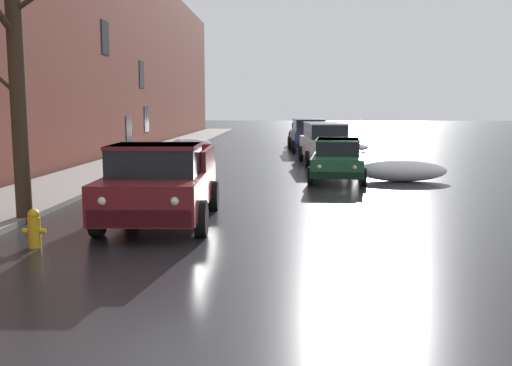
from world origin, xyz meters
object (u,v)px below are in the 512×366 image
sedan_black_queued_behind_truck (303,133)px  fire_hydrant (34,228)px  suv_white_parked_kerbside_mid (325,141)px  suv_darkblue_parked_far_down_block (308,134)px  pickup_truck_maroon_approaching_near_lane (161,183)px  bare_tree_second_along_sidewalk (14,73)px  sedan_green_parked_kerbside_close (338,158)px

sedan_black_queued_behind_truck → fire_hydrant: (-5.77, -28.92, -0.40)m
suv_white_parked_kerbside_mid → suv_darkblue_parked_far_down_block: same height
pickup_truck_maroon_approaching_near_lane → fire_hydrant: bearing=-128.1°
bare_tree_second_along_sidewalk → sedan_green_parked_kerbside_close: size_ratio=1.46×
pickup_truck_maroon_approaching_near_lane → suv_white_parked_kerbside_mid: size_ratio=1.01×
pickup_truck_maroon_approaching_near_lane → fire_hydrant: size_ratio=6.97×
sedan_green_parked_kerbside_close → suv_darkblue_parked_far_down_block: (-0.48, 13.11, 0.24)m
sedan_green_parked_kerbside_close → bare_tree_second_along_sidewalk: bearing=-134.4°
sedan_black_queued_behind_truck → fire_hydrant: bearing=-101.3°
pickup_truck_maroon_approaching_near_lane → sedan_green_parked_kerbside_close: 8.75m
bare_tree_second_along_sidewalk → suv_darkblue_parked_far_down_block: 22.09m
sedan_green_parked_kerbside_close → suv_darkblue_parked_far_down_block: bearing=92.1°
pickup_truck_maroon_approaching_near_lane → sedan_green_parked_kerbside_close: size_ratio=1.13×
suv_darkblue_parked_far_down_block → pickup_truck_maroon_approaching_near_lane: bearing=-101.1°
sedan_green_parked_kerbside_close → suv_darkblue_parked_far_down_block: 13.12m
bare_tree_second_along_sidewalk → sedan_green_parked_kerbside_close: bearing=45.6°
pickup_truck_maroon_approaching_near_lane → sedan_black_queued_behind_truck: size_ratio=1.09×
pickup_truck_maroon_approaching_near_lane → suv_darkblue_parked_far_down_block: (4.03, 20.61, 0.11)m
suv_white_parked_kerbside_mid → sedan_green_parked_kerbside_close: bearing=-89.6°
bare_tree_second_along_sidewalk → fire_hydrant: bare_tree_second_along_sidewalk is taller
bare_tree_second_along_sidewalk → sedan_green_parked_kerbside_close: 11.06m
suv_darkblue_parked_far_down_block → fire_hydrant: size_ratio=6.65×
sedan_green_parked_kerbside_close → fire_hydrant: sedan_green_parked_kerbside_close is taller
suv_darkblue_parked_far_down_block → sedan_black_queued_behind_truck: suv_darkblue_parked_far_down_block is taller
suv_darkblue_parked_far_down_block → bare_tree_second_along_sidewalk: bearing=-108.8°
pickup_truck_maroon_approaching_near_lane → suv_white_parked_kerbside_mid: bearing=71.5°
sedan_green_parked_kerbside_close → fire_hydrant: size_ratio=6.19×
suv_darkblue_parked_far_down_block → sedan_black_queued_behind_truck: (-0.07, 6.01, -0.24)m
sedan_black_queued_behind_truck → suv_darkblue_parked_far_down_block: bearing=-89.3°
bare_tree_second_along_sidewalk → fire_hydrant: 3.77m
suv_darkblue_parked_far_down_block → sedan_green_parked_kerbside_close: bearing=-87.9°
suv_white_parked_kerbside_mid → fire_hydrant: 16.89m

